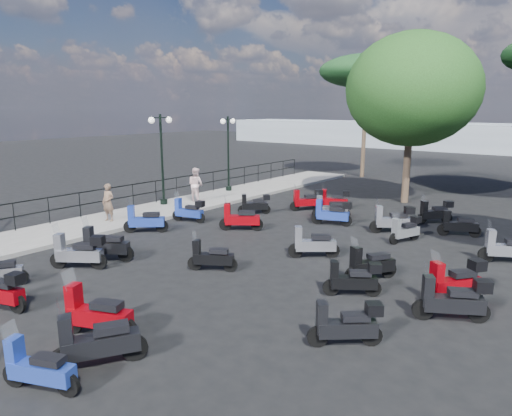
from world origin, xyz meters
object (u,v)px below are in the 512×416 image
Objects in this scene: pedestrian_far at (196,184)px; scooter_14 at (211,257)px; scooter_9 at (240,219)px; scooter_25 at (346,325)px; scooter_5 at (255,205)px; broadleaf_tree at (412,90)px; scooter_22 at (405,230)px; lamp_post_2 at (228,149)px; scooter_15 at (313,244)px; lamp_post_1 at (162,154)px; scooter_10 at (330,209)px; scooter_21 at (353,279)px; woman at (108,202)px; scooter_17 at (393,220)px; scooter_4 at (307,200)px; scooter_16 at (332,213)px; scooter_28 at (509,248)px; scooter_11 at (335,200)px; scooter_2 at (145,221)px; scooter_26 at (455,282)px; pine_2 at (367,71)px; scooter_3 at (189,211)px; scooter_23 at (435,213)px; scooter_13 at (96,315)px; scooter_18 at (38,369)px; scooter_29 at (458,225)px; scooter_7 at (105,246)px; scooter_27 at (453,300)px.

scooter_14 is at bearing 136.05° from pedestrian_far.
scooter_9 is 9.29m from scooter_25.
scooter_5 is 0.14× the size of broadleaf_tree.
scooter_22 is 0.17× the size of broadleaf_tree.
scooter_15 is (9.81, -6.89, -2.05)m from lamp_post_2.
scooter_9 is 4.62m from scooter_14.
lamp_post_1 is 2.31m from pedestrian_far.
scooter_21 is at bearing 176.34° from scooter_10.
woman is 1.07× the size of scooter_17.
scooter_10 reaches higher than scooter_4.
scooter_28 reaches higher than scooter_16.
scooter_11 is at bearing -7.32° from lamp_post_2.
scooter_26 is at bearing -128.20° from scooter_2.
scooter_5 is 0.14× the size of pine_2.
scooter_28 is (5.05, 3.33, 0.05)m from scooter_15.
scooter_26 is (6.29, 2.23, 0.10)m from scooter_14.
scooter_3 is 10.35m from scooter_23.
scooter_3 is 6.10m from scooter_10.
scooter_13 is 1.95m from scooter_18.
scooter_29 is at bearing -34.62° from scooter_18.
broadleaf_tree is at bearing -48.25° from scooter_7.
scooter_11 is at bearing -14.28° from scooter_22.
pine_2 is at bearing -15.92° from scooter_25.
scooter_29 reaches higher than scooter_5.
scooter_22 is at bearing 12.53° from woman.
scooter_23 is at bearing -52.43° from scooter_15.
scooter_27 reaches higher than scooter_29.
broadleaf_tree is at bearing 13.76° from scooter_29.
lamp_post_1 reaches higher than scooter_28.
scooter_25 reaches higher than scooter_22.
scooter_5 is 0.84× the size of scooter_22.
scooter_18 is 1.13× the size of scooter_23.
scooter_26 is 0.17× the size of broadleaf_tree.
scooter_28 is at bearing 176.67° from scooter_23.
scooter_10 is at bearing -70.20° from pine_2.
scooter_18 is at bearing -52.91° from woman.
scooter_28 reaches higher than scooter_15.
scooter_14 is 3.39m from scooter_15.
scooter_13 is (2.13, -14.11, 0.03)m from scooter_11.
scooter_10 is at bearing 72.21° from scooter_23.
scooter_10 is (7.67, -1.96, -2.05)m from lamp_post_2.
scooter_5 is 0.77× the size of scooter_28.
woman is at bearing 26.86° from scooter_18.
scooter_16 is at bearing 83.60° from scooter_29.
scooter_15 is (8.92, 1.55, -0.47)m from woman.
lamp_post_2 is at bearing 8.54° from scooter_14.
scooter_9 reaches higher than scooter_11.
scooter_7 is at bearing 133.45° from scooter_9.
scooter_2 is at bearing -2.55° from scooter_7.
scooter_29 is at bearing -37.85° from scooter_25.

